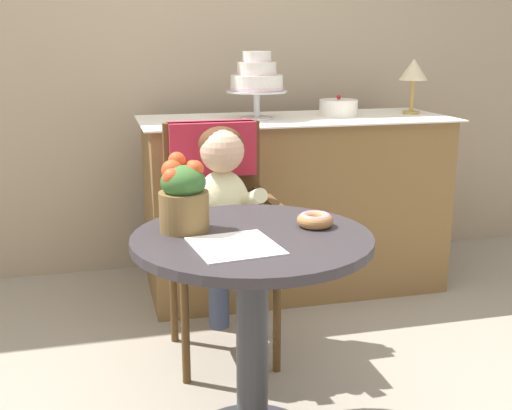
% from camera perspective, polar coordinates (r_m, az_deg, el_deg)
% --- Properties ---
extents(back_wall, '(4.80, 0.10, 2.70)m').
position_cam_1_polar(back_wall, '(3.63, -7.67, 15.54)').
color(back_wall, tan).
rests_on(back_wall, ground).
extents(cafe_table, '(0.72, 0.72, 0.72)m').
position_cam_1_polar(cafe_table, '(1.97, -0.34, -8.56)').
color(cafe_table, '#332D33').
rests_on(cafe_table, ground).
extents(wicker_chair, '(0.42, 0.45, 0.95)m').
position_cam_1_polar(wicker_chair, '(2.61, -3.53, 0.33)').
color(wicker_chair, brown).
rests_on(wicker_chair, ground).
extents(seated_child, '(0.27, 0.32, 0.73)m').
position_cam_1_polar(seated_child, '(2.45, -2.86, 0.33)').
color(seated_child, beige).
rests_on(seated_child, ground).
extents(paper_napkin, '(0.26, 0.27, 0.00)m').
position_cam_1_polar(paper_napkin, '(1.79, -1.89, -3.66)').
color(paper_napkin, white).
rests_on(paper_napkin, cafe_table).
extents(donut_front, '(0.11, 0.11, 0.04)m').
position_cam_1_polar(donut_front, '(1.98, 5.30, -1.28)').
color(donut_front, '#AD7542').
rests_on(donut_front, cafe_table).
extents(flower_vase, '(0.15, 0.15, 0.23)m').
position_cam_1_polar(flower_vase, '(1.92, -6.50, 1.00)').
color(flower_vase, brown).
rests_on(flower_vase, cafe_table).
extents(display_counter, '(1.56, 0.62, 0.90)m').
position_cam_1_polar(display_counter, '(3.32, 3.48, 0.11)').
color(display_counter, olive).
rests_on(display_counter, ground).
extents(tiered_cake_stand, '(0.30, 0.30, 0.33)m').
position_cam_1_polar(tiered_cake_stand, '(3.16, 0.06, 11.20)').
color(tiered_cake_stand, silver).
rests_on(tiered_cake_stand, display_counter).
extents(round_layer_cake, '(0.19, 0.19, 0.11)m').
position_cam_1_polar(round_layer_cake, '(3.32, 7.36, 8.60)').
color(round_layer_cake, white).
rests_on(round_layer_cake, display_counter).
extents(table_lamp, '(0.15, 0.15, 0.28)m').
position_cam_1_polar(table_lamp, '(3.48, 13.87, 11.45)').
color(table_lamp, '#B28C47').
rests_on(table_lamp, display_counter).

